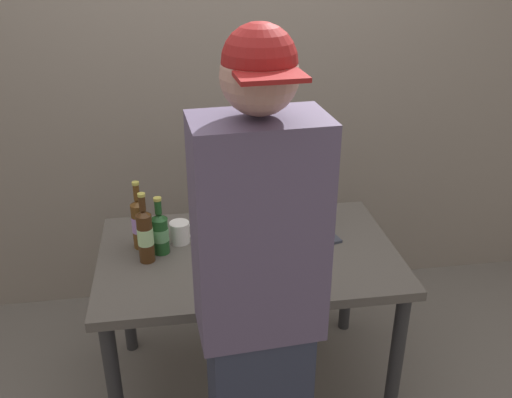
# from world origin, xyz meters

# --- Properties ---
(ground_plane) EXTENTS (8.00, 8.00, 0.00)m
(ground_plane) POSITION_xyz_m (0.00, 0.00, 0.00)
(ground_plane) COLOR slate
(ground_plane) RESTS_ON ground
(desk) EXTENTS (1.28, 0.81, 0.75)m
(desk) POSITION_xyz_m (0.00, 0.00, 0.66)
(desk) COLOR #56514C
(desk) RESTS_ON ground
(laptop) EXTENTS (0.38, 0.42, 0.21)m
(laptop) POSITION_xyz_m (0.23, 0.15, 0.79)
(laptop) COLOR #383D4C
(laptop) RESTS_ON desk
(beer_bottle_green) EXTENTS (0.07, 0.07, 0.26)m
(beer_bottle_green) POSITION_xyz_m (-0.37, 0.05, 0.85)
(beer_bottle_green) COLOR #1E5123
(beer_bottle_green) RESTS_ON desk
(beer_bottle_amber) EXTENTS (0.07, 0.07, 0.31)m
(beer_bottle_amber) POSITION_xyz_m (-0.43, -0.01, 0.87)
(beer_bottle_amber) COLOR #472B14
(beer_bottle_amber) RESTS_ON desk
(beer_bottle_dark) EXTENTS (0.07, 0.07, 0.31)m
(beer_bottle_dark) POSITION_xyz_m (-0.46, 0.11, 0.87)
(beer_bottle_dark) COLOR brown
(beer_bottle_dark) RESTS_ON desk
(person_figure) EXTENTS (0.40, 0.31, 1.80)m
(person_figure) POSITION_xyz_m (-0.05, -0.63, 0.92)
(person_figure) COLOR #2D3347
(person_figure) RESTS_ON ground
(coffee_mug) EXTENTS (0.12, 0.09, 0.10)m
(coffee_mug) POSITION_xyz_m (-0.29, 0.13, 0.80)
(coffee_mug) COLOR white
(coffee_mug) RESTS_ON desk
(back_wall) EXTENTS (6.00, 0.10, 2.60)m
(back_wall) POSITION_xyz_m (0.00, 0.89, 1.30)
(back_wall) COLOR gray
(back_wall) RESTS_ON ground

